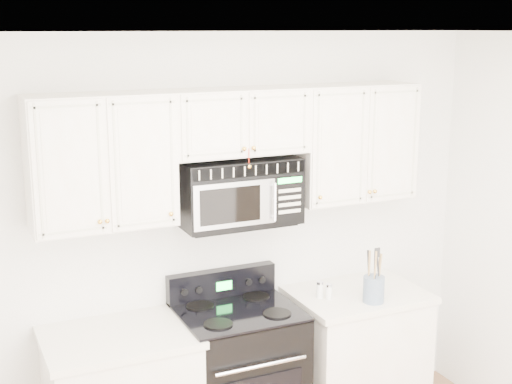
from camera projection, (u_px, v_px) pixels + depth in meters
room at (383, 347)px, 3.02m from camera, size 3.51×3.51×2.61m
base_cabinet_right at (355, 360)px, 4.81m from camera, size 0.86×0.65×0.92m
range at (238, 377)px, 4.46m from camera, size 0.72×0.66×1.11m
upper_cabinets at (236, 145)px, 4.28m from camera, size 2.44×0.37×0.75m
microwave at (238, 191)px, 4.32m from camera, size 0.73×0.41×0.40m
utensil_crock at (374, 288)px, 4.50m from camera, size 0.13×0.13×0.36m
shaker_salt at (320, 289)px, 4.58m from camera, size 0.05×0.05×0.11m
shaker_pepper at (329, 291)px, 4.56m from camera, size 0.04×0.04×0.10m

